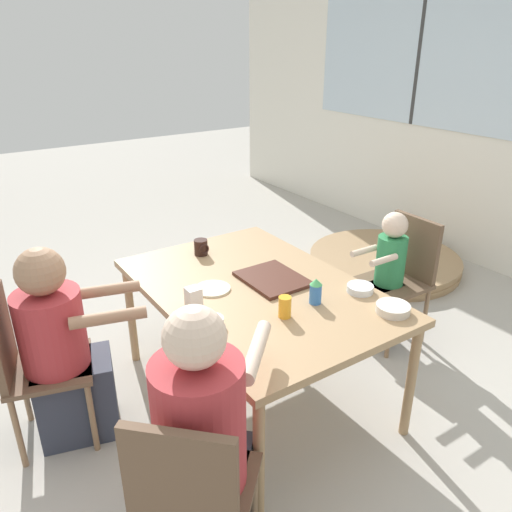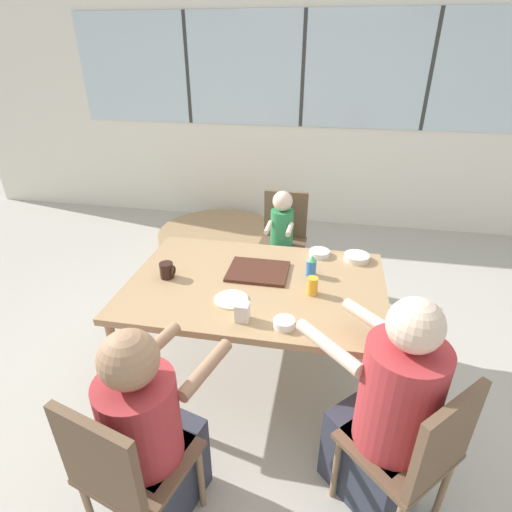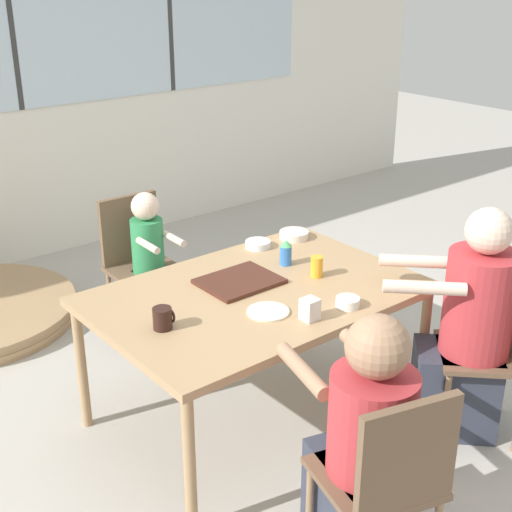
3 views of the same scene
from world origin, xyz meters
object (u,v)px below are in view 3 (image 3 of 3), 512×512
person_man_blue_shirt (364,453)px  sippy_cup (286,252)px  chair_for_toddler (138,254)px  coffee_mug (163,318)px  person_woman_green_shirt (467,335)px  bowl_cereal (294,235)px  bowl_fruit (348,302)px  chair_for_woman_green_shirt (503,339)px  person_toddler (151,272)px  chair_for_man_blue_shirt (390,475)px  milk_carton_small (310,309)px  bowl_white_shallow (258,244)px  juice_glass (317,267)px

person_man_blue_shirt → sippy_cup: 1.30m
chair_for_toddler → coffee_mug: 1.37m
chair_for_toddler → person_woman_green_shirt: size_ratio=0.74×
person_woman_green_shirt → bowl_cereal: 1.14m
person_woman_green_shirt → person_man_blue_shirt: bearing=149.6°
bowl_fruit → chair_for_woman_green_shirt: bearing=-35.5°
person_toddler → sippy_cup: bearing=109.8°
sippy_cup → bowl_fruit: bearing=-100.2°
chair_for_man_blue_shirt → person_toddler: bearing=96.7°
chair_for_toddler → milk_carton_small: bearing=90.2°
person_man_blue_shirt → coffee_mug: 1.01m
chair_for_man_blue_shirt → sippy_cup: bearing=79.3°
person_toddler → milk_carton_small: person_toddler is taller
chair_for_woman_green_shirt → bowl_fruit: chair_for_woman_green_shirt is taller
person_toddler → coffee_mug: 1.24m
person_toddler → bowl_fruit: size_ratio=8.46×
person_woman_green_shirt → bowl_white_shallow: bearing=62.5°
juice_glass → bowl_white_shallow: size_ratio=0.76×
person_toddler → sippy_cup: size_ratio=6.83×
chair_for_woman_green_shirt → coffee_mug: 1.61m
chair_for_toddler → bowl_fruit: size_ratio=7.78×
chair_for_toddler → bowl_fruit: chair_for_toddler is taller
person_woman_green_shirt → bowl_fruit: 0.63m
milk_carton_small → person_man_blue_shirt: bearing=-114.4°
bowl_fruit → juice_glass: bearing=70.3°
person_woman_green_shirt → juice_glass: person_woman_green_shirt is taller
person_man_blue_shirt → bowl_fruit: bearing=65.3°
milk_carton_small → chair_for_man_blue_shirt: bearing=-112.6°
sippy_cup → bowl_fruit: (-0.10, -0.54, -0.05)m
chair_for_toddler → bowl_white_shallow: (0.33, -0.76, 0.21)m
person_man_blue_shirt → milk_carton_small: 0.71m
bowl_white_shallow → juice_glass: bearing=-92.1°
person_woman_green_shirt → person_man_blue_shirt: (-0.99, -0.26, -0.04)m
person_woman_green_shirt → bowl_fruit: size_ratio=10.51×
chair_for_man_blue_shirt → person_toddler: 2.19m
person_woman_green_shirt → bowl_white_shallow: size_ratio=8.30×
person_woman_green_shirt → coffee_mug: size_ratio=11.96×
chair_for_toddler → bowl_cereal: bearing=127.8°
chair_for_woman_green_shirt → person_woman_green_shirt: size_ratio=0.74×
chair_for_toddler → person_toddler: bearing=90.0°
chair_for_man_blue_shirt → bowl_white_shallow: (0.67, 1.56, 0.21)m
juice_glass → bowl_cereal: bearing=60.3°
milk_carton_small → bowl_fruit: bearing=-4.7°
chair_for_man_blue_shirt → sippy_cup: 1.45m
person_man_blue_shirt → bowl_fruit: (0.49, 0.58, 0.25)m
person_woman_green_shirt → sippy_cup: size_ratio=8.48×
chair_for_man_blue_shirt → juice_glass: size_ratio=8.06×
person_toddler → sippy_cup: person_toddler is taller
person_woman_green_shirt → person_toddler: (-0.69, 1.74, -0.08)m
chair_for_woman_green_shirt → person_man_blue_shirt: bearing=142.2°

